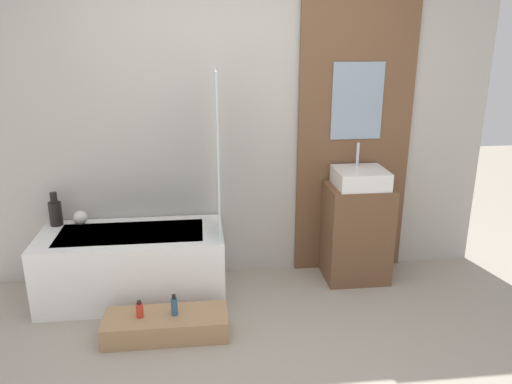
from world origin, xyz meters
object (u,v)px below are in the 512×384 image
at_px(wooden_step_bench, 166,325).
at_px(vase_round_light, 80,218).
at_px(bathtub, 133,264).
at_px(vase_tall_dark, 55,212).
at_px(bottle_soap_secondary, 174,306).
at_px(bottle_soap_primary, 140,310).
at_px(sink, 360,178).

relative_size(wooden_step_bench, vase_round_light, 7.56).
relative_size(bathtub, vase_tall_dark, 5.17).
relative_size(vase_round_light, bottle_soap_secondary, 0.73).
height_order(vase_tall_dark, bottle_soap_primary, vase_tall_dark).
bearing_deg(sink, bottle_soap_secondary, -155.12).
bearing_deg(sink, vase_round_light, 177.07).
height_order(bathtub, vase_round_light, vase_round_light).
height_order(wooden_step_bench, bottle_soap_primary, bottle_soap_primary).
bearing_deg(bathtub, wooden_step_bench, -64.82).
distance_m(bathtub, vase_tall_dark, 0.75).
bearing_deg(vase_round_light, vase_tall_dark, 177.88).
distance_m(vase_tall_dark, bottle_soap_primary, 1.17).
relative_size(vase_tall_dark, bottle_soap_primary, 2.23).
distance_m(bathtub, wooden_step_bench, 0.68).
xyz_separation_m(bathtub, vase_tall_dark, (-0.61, 0.23, 0.38)).
bearing_deg(vase_round_light, bottle_soap_secondary, -46.76).
bearing_deg(sink, bathtub, -176.70).
bearing_deg(vase_round_light, bottle_soap_primary, -56.97).
bearing_deg(vase_tall_dark, bathtub, -20.61).
distance_m(wooden_step_bench, vase_tall_dark, 1.33).
distance_m(wooden_step_bench, sink, 1.89).
bearing_deg(bottle_soap_primary, wooden_step_bench, -0.00).
height_order(vase_round_light, bottle_soap_secondary, vase_round_light).
xyz_separation_m(wooden_step_bench, vase_round_light, (-0.70, 0.81, 0.52)).
relative_size(wooden_step_bench, bottle_soap_primary, 6.96).
relative_size(vase_round_light, bottle_soap_primary, 0.92).
distance_m(wooden_step_bench, bottle_soap_primary, 0.22).
height_order(vase_tall_dark, bottle_soap_secondary, vase_tall_dark).
relative_size(vase_tall_dark, bottle_soap_secondary, 1.77).
xyz_separation_m(sink, vase_tall_dark, (-2.44, 0.12, -0.24)).
distance_m(vase_round_light, bottle_soap_primary, 1.04).
bearing_deg(vase_tall_dark, bottle_soap_secondary, -40.75).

